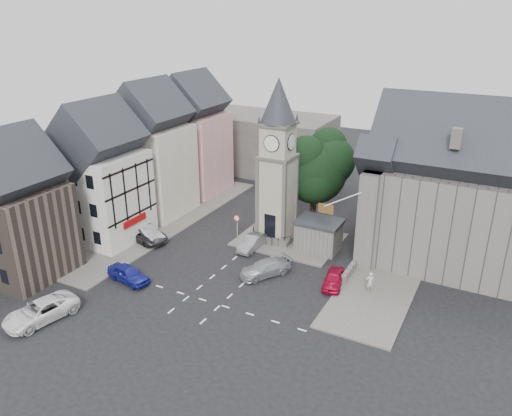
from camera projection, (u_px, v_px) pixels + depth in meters
The scene contains 25 objects.
ground at pixel (238, 271), 45.10m from camera, with size 120.00×120.00×0.00m, color black.
pavement_west at pixel (167, 221), 55.39m from camera, with size 6.00×30.00×0.14m, color #595651.
pavement_east at pixel (392, 262), 46.45m from camera, with size 6.00×26.00×0.14m, color #595651.
central_island at pixel (289, 240), 50.98m from camera, with size 10.00×8.00×0.16m, color #595651.
road_markings at pixel (205, 300), 40.59m from camera, with size 20.00×8.00×0.01m, color silver.
clock_tower at pixel (277, 162), 48.60m from camera, with size 4.86×4.86×16.25m.
stone_shelter at pixel (319, 235), 48.59m from camera, with size 4.30×3.30×3.08m.
town_tree at pixel (315, 163), 52.27m from camera, with size 7.20×7.20×10.80m.
warning_sign_post at pixel (237, 222), 50.17m from camera, with size 0.70×0.19×2.85m.
terrace_pink at pixel (193, 141), 62.43m from camera, with size 8.10×7.60×12.80m.
terrace_cream at pixel (153, 157), 55.88m from camera, with size 8.10×7.60×12.80m.
terrace_tudor at pixel (102, 180), 49.47m from camera, with size 8.10×7.60×12.00m.
building_sw_stone at pixel (15, 217), 43.05m from camera, with size 8.60×7.60×10.40m.
backdrop_west at pixel (262, 143), 71.73m from camera, with size 20.00×10.00×8.00m, color #4C4944.
east_building at pixel (447, 197), 45.03m from camera, with size 14.40×11.40×12.60m.
east_boundary_wall at pixel (369, 244), 49.15m from camera, with size 0.40×16.00×0.90m, color slate.
flagpole at pixel (342, 200), 42.29m from camera, with size 3.68×0.10×2.74m.
car_west_blue at pixel (128, 274), 43.15m from camera, with size 1.70×4.23×1.44m, color navy.
car_west_silver at pixel (147, 233), 50.82m from camera, with size 1.59×4.56×1.50m, color gray.
car_west_grey at pixel (145, 234), 50.65m from camera, with size 2.45×5.31×1.48m, color #27282A.
car_island_silver at pixel (252, 243), 48.97m from camera, with size 1.40×4.02×1.33m, color gray.
car_island_east at pixel (265, 268), 44.17m from camera, with size 1.95×4.79×1.39m, color #A5A7AD.
car_east_red at pixel (334, 279), 42.49m from camera, with size 1.54×3.84×1.31m, color maroon.
van_sw_white at pixel (41, 311), 37.80m from camera, with size 2.57×5.57×1.55m, color white.
pedestrian at pixel (370, 282), 41.42m from camera, with size 0.69×0.45×1.88m, color #C0B09F.
Camera 1 is at (19.91, -34.32, 22.24)m, focal length 35.00 mm.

